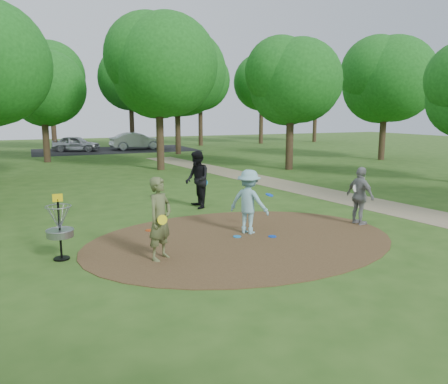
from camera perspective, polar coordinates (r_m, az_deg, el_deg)
name	(u,v)px	position (r m, az deg, el deg)	size (l,w,h in m)	color
ground	(242,240)	(11.68, 2.39, -6.29)	(100.00, 100.00, 0.00)	#2D5119
dirt_clearing	(242,240)	(11.68, 2.40, -6.24)	(8.40, 8.40, 0.02)	#47301C
footpath	(377,205)	(16.95, 19.38, -1.60)	(2.00, 40.00, 0.01)	#8C7A5B
parking_lot	(115,150)	(40.77, -13.99, 5.35)	(14.00, 8.00, 0.01)	black
player_observer_with_disc	(160,219)	(10.03, -8.36, -3.50)	(0.84, 0.79, 1.92)	#566037
player_throwing_with_disc	(249,202)	(12.11, 3.27, -1.30)	(1.42, 1.33, 1.80)	#83BBC4
player_walking_with_disc	(197,180)	(15.37, -3.52, 1.63)	(0.83, 1.03, 2.03)	black
player_waiting_with_disc	(360,196)	(13.67, 17.36, -0.51)	(0.55, 1.06, 1.76)	gray
disc_ground_cyan	(237,236)	(11.89, 1.73, -5.83)	(0.22, 0.22, 0.02)	#197BC8
disc_ground_blue	(272,236)	(11.97, 6.33, -5.79)	(0.22, 0.22, 0.02)	#0B3BBE
disc_ground_red	(149,230)	(12.68, -9.72, -4.94)	(0.22, 0.22, 0.02)	#B73912
car_left	(76,144)	(40.10, -18.75, 6.00)	(1.60, 3.97, 1.35)	#A0A3A7
car_right	(136,141)	(40.90, -11.38, 6.55)	(1.63, 4.68, 1.54)	#ADADB5
disc_ground_orange	(157,241)	(11.65, -8.75, -6.29)	(0.22, 0.22, 0.02)	orange
disc_golf_basket	(59,223)	(10.63, -20.72, -3.76)	(0.63, 0.63, 1.54)	black
tree_ring	(186,69)	(20.88, -4.93, 15.77)	(37.60, 46.09, 9.69)	#332316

